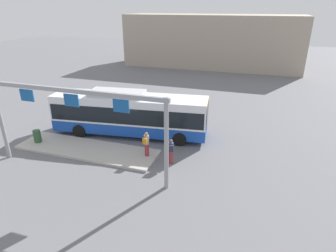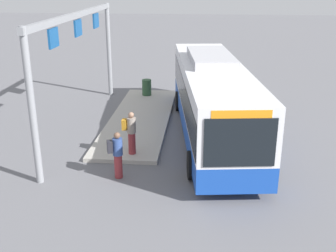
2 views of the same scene
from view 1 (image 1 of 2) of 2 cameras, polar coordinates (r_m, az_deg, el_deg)
ground_plane at (r=22.57m, az=-7.45°, el=-1.62°), size 120.00×120.00×0.00m
platform_curb at (r=20.71m, az=-15.85°, el=-4.49°), size 10.00×2.80×0.16m
bus_main at (r=21.88m, az=-7.71°, el=2.70°), size 11.93×3.95×3.46m
person_boarding at (r=18.61m, az=-4.32°, el=-3.49°), size 0.34×0.52×1.67m
person_waiting_near at (r=18.01m, az=0.58°, el=-4.96°), size 0.46×0.59×1.67m
platform_sign_gantry at (r=16.83m, az=-18.42°, el=2.79°), size 11.40×0.24×5.20m
station_building at (r=48.02m, az=8.77°, el=16.37°), size 27.31×8.00×7.94m
trash_bin at (r=22.65m, az=-24.60°, el=-1.86°), size 0.52×0.52×0.90m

